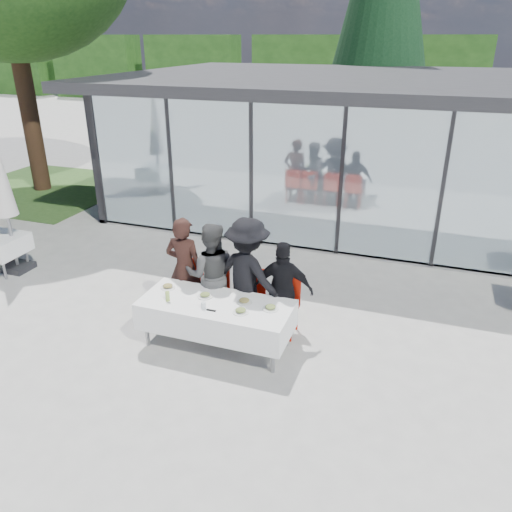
{
  "coord_description": "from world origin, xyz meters",
  "views": [
    {
      "loc": [
        2.69,
        -5.86,
        4.34
      ],
      "look_at": [
        0.19,
        1.2,
        1.03
      ],
      "focal_mm": 35.0,
      "sensor_mm": 36.0,
      "label": 1
    }
  ],
  "objects": [
    {
      "name": "plate_a",
      "position": [
        -0.9,
        0.17,
        0.78
      ],
      "size": [
        0.23,
        0.23,
        0.07
      ],
      "color": "silver",
      "rests_on": "dining_table"
    },
    {
      "name": "diner_c",
      "position": [
        0.25,
        0.64,
        0.94
      ],
      "size": [
        1.52,
        1.52,
        1.87
      ],
      "primitive_type": "imported",
      "rotation": [
        0.0,
        0.0,
        2.84
      ],
      "color": "black",
      "rests_on": "ground"
    },
    {
      "name": "plate_c",
      "position": [
        0.39,
        0.13,
        0.78
      ],
      "size": [
        0.23,
        0.23,
        0.07
      ],
      "color": "silver",
      "rests_on": "dining_table"
    },
    {
      "name": "treeline",
      "position": [
        -2.0,
        28.0,
        2.2
      ],
      "size": [
        62.5,
        2.0,
        4.4
      ],
      "color": "#193C13",
      "rests_on": "ground"
    },
    {
      "name": "grass_patch",
      "position": [
        -8.5,
        6.0,
        0.01
      ],
      "size": [
        5.0,
        5.0,
        0.02
      ],
      "primitive_type": "cube",
      "color": "#385926",
      "rests_on": "ground"
    },
    {
      "name": "diner_chair_b",
      "position": [
        -0.37,
        0.75,
        0.54
      ],
      "size": [
        0.44,
        0.44,
        0.97
      ],
      "color": "#B41C0C",
      "rests_on": "ground"
    },
    {
      "name": "diner_chair_a",
      "position": [
        -0.84,
        0.75,
        0.54
      ],
      "size": [
        0.44,
        0.44,
        0.97
      ],
      "color": "#B41C0C",
      "rests_on": "ground"
    },
    {
      "name": "plate_d",
      "position": [
        0.81,
        0.08,
        0.78
      ],
      "size": [
        0.23,
        0.23,
        0.07
      ],
      "color": "silver",
      "rests_on": "dining_table"
    },
    {
      "name": "diner_b",
      "position": [
        -0.37,
        0.64,
        0.86
      ],
      "size": [
        1.05,
        1.05,
        1.72
      ],
      "primitive_type": "imported",
      "rotation": [
        0.0,
        0.0,
        3.45
      ],
      "color": "#4A4A4A",
      "rests_on": "ground"
    },
    {
      "name": "ground",
      "position": [
        0.0,
        0.0,
        0.0
      ],
      "size": [
        90.0,
        90.0,
        0.0
      ],
      "primitive_type": "plane",
      "color": "#A5A39C",
      "rests_on": "ground"
    },
    {
      "name": "dining_table",
      "position": [
        -0.01,
        -0.0,
        0.54
      ],
      "size": [
        2.26,
        0.96,
        0.75
      ],
      "color": "white",
      "rests_on": "ground"
    },
    {
      "name": "juice_bottle",
      "position": [
        -0.7,
        -0.19,
        0.82
      ],
      "size": [
        0.06,
        0.06,
        0.15
      ],
      "primitive_type": "cylinder",
      "color": "#91B14A",
      "rests_on": "dining_table"
    },
    {
      "name": "spare_table_left",
      "position": [
        -5.1,
        1.01,
        0.55
      ],
      "size": [
        0.86,
        0.86,
        0.74
      ],
      "color": "white",
      "rests_on": "ground"
    },
    {
      "name": "plate_b",
      "position": [
        -0.23,
        0.1,
        0.78
      ],
      "size": [
        0.23,
        0.23,
        0.07
      ],
      "color": "silver",
      "rests_on": "dining_table"
    },
    {
      "name": "plate_extra",
      "position": [
        0.44,
        -0.15,
        0.78
      ],
      "size": [
        0.23,
        0.23,
        0.07
      ],
      "color": "silver",
      "rests_on": "dining_table"
    },
    {
      "name": "diner_chair_d",
      "position": [
        0.83,
        0.75,
        0.54
      ],
      "size": [
        0.44,
        0.44,
        0.97
      ],
      "color": "#B41C0C",
      "rests_on": "ground"
    },
    {
      "name": "diner_chair_c",
      "position": [
        0.25,
        0.75,
        0.54
      ],
      "size": [
        0.44,
        0.44,
        0.97
      ],
      "color": "#B41C0C",
      "rests_on": "ground"
    },
    {
      "name": "diner_d",
      "position": [
        0.83,
        0.64,
        0.78
      ],
      "size": [
        1.04,
        1.04,
        1.57
      ],
      "primitive_type": "imported",
      "rotation": [
        0.0,
        0.0,
        3.29
      ],
      "color": "black",
      "rests_on": "ground"
    },
    {
      "name": "drinking_glasses",
      "position": [
        -0.11,
        -0.22,
        0.8
      ],
      "size": [
        0.07,
        0.07,
        0.1
      ],
      "color": "silver",
      "rests_on": "dining_table"
    },
    {
      "name": "pavilion",
      "position": [
        2.0,
        8.16,
        2.15
      ],
      "size": [
        14.8,
        8.8,
        3.44
      ],
      "color": "gray",
      "rests_on": "ground"
    },
    {
      "name": "folded_eyeglasses",
      "position": [
        0.02,
        -0.25,
        0.76
      ],
      "size": [
        0.14,
        0.03,
        0.01
      ],
      "primitive_type": "cube",
      "color": "black",
      "rests_on": "dining_table"
    },
    {
      "name": "diner_a",
      "position": [
        -0.84,
        0.64,
        0.88
      ],
      "size": [
        0.64,
        0.64,
        1.76
      ],
      "primitive_type": "imported",
      "rotation": [
        0.0,
        0.0,
        3.15
      ],
      "color": "#321B16",
      "rests_on": "ground"
    }
  ]
}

